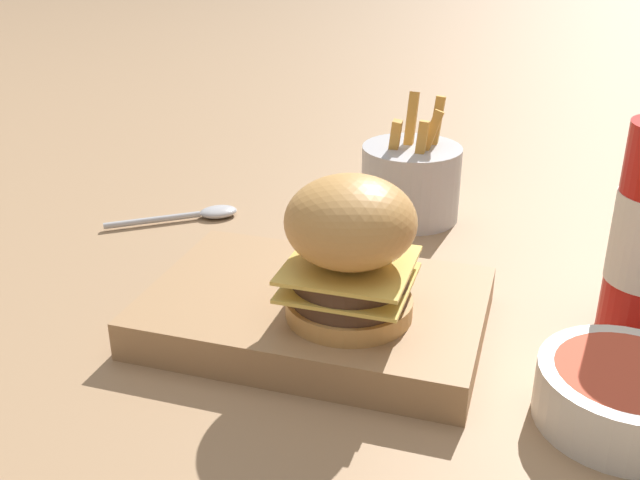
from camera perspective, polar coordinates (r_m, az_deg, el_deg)
name	(u,v)px	position (r m, az deg, el deg)	size (l,w,h in m)	color
ground_plane	(322,318)	(0.65, 0.15, -5.94)	(6.00, 6.00, 0.00)	#9E7A56
serving_board	(320,312)	(0.63, 0.00, -5.51)	(0.28, 0.19, 0.03)	#A37A51
burger	(350,248)	(0.57, 2.30, -0.61)	(0.10, 0.10, 0.11)	tan
fries_basket	(411,181)	(0.85, 6.93, 4.49)	(0.11, 0.11, 0.14)	#B7B7BC
side_bowl	(625,394)	(0.56, 22.22, -10.82)	(0.12, 0.12, 0.04)	silver
spoon	(202,214)	(0.86, -8.99, 1.98)	(0.13, 0.10, 0.01)	#B2B2B7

